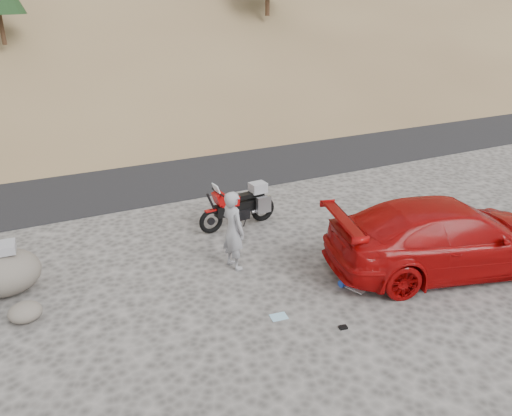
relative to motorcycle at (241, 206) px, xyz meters
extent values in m
plane|color=#403E3B|center=(-1.13, -3.04, -0.60)|extent=(140.00, 140.00, 0.00)
cube|color=black|center=(-1.13, 5.96, -0.60)|extent=(120.00, 7.00, 0.05)
cylinder|color=#342312|center=(-5.13, 10.96, 4.30)|extent=(0.17, 0.17, 1.40)
torus|color=black|center=(-0.94, -0.08, -0.25)|extent=(0.71, 0.19, 0.70)
cylinder|color=black|center=(-0.94, -0.08, -0.25)|extent=(0.22, 0.08, 0.21)
torus|color=black|center=(0.70, 0.06, -0.25)|extent=(0.75, 0.21, 0.74)
cylinder|color=black|center=(0.70, 0.06, -0.25)|extent=(0.24, 0.10, 0.23)
cylinder|color=black|center=(-0.85, -0.07, 0.14)|extent=(0.40, 0.10, 0.86)
cylinder|color=black|center=(-0.70, -0.06, 0.54)|extent=(0.10, 0.66, 0.05)
cube|color=black|center=(-0.14, -0.01, -0.02)|extent=(1.29, 0.37, 0.32)
cube|color=black|center=(-0.04, 0.00, -0.23)|extent=(0.50, 0.36, 0.30)
cube|color=#970808|center=(-0.39, -0.03, 0.25)|extent=(0.58, 0.37, 0.33)
cube|color=#970808|center=(-0.67, -0.06, 0.37)|extent=(0.35, 0.39, 0.37)
cube|color=silver|center=(-0.75, -0.06, 0.65)|extent=(0.15, 0.33, 0.27)
cube|color=black|center=(0.12, 0.01, 0.27)|extent=(0.60, 0.28, 0.13)
cube|color=black|center=(0.52, 0.05, 0.23)|extent=(0.39, 0.22, 0.11)
cube|color=#B1B1B5|center=(0.59, -0.22, 0.01)|extent=(0.43, 0.16, 0.48)
cube|color=#B1B1B5|center=(0.54, 0.33, 0.01)|extent=(0.43, 0.16, 0.48)
cube|color=gray|center=(0.54, 0.05, 0.44)|extent=(0.47, 0.40, 0.28)
cube|color=#970808|center=(-0.94, -0.08, 0.07)|extent=(0.33, 0.15, 0.04)
cylinder|color=black|center=(0.03, -0.19, -0.41)|extent=(0.04, 0.22, 0.39)
cylinder|color=#B1B1B5|center=(0.50, -0.10, -0.18)|extent=(0.49, 0.14, 0.14)
imported|color=gray|center=(-1.11, -2.03, -0.60)|extent=(0.60, 0.79, 1.93)
imported|color=#970808|center=(3.37, -4.28, -0.60)|extent=(6.15, 3.64, 1.67)
ellipsoid|color=#504B44|center=(-6.01, -0.90, -0.11)|extent=(1.79, 1.63, 0.98)
ellipsoid|color=#504B44|center=(-5.71, -2.20, -0.40)|extent=(0.84, 0.80, 0.39)
cube|color=white|center=(1.05, -4.06, -0.59)|extent=(0.63, 0.60, 0.02)
cylinder|color=#1A3BA0|center=(0.85, -3.88, -0.52)|extent=(0.44, 0.24, 0.17)
cylinder|color=#1A3BA0|center=(2.54, -4.87, -0.50)|extent=(0.08, 0.08, 0.21)
cube|color=black|center=(-0.16, -5.17, -0.58)|extent=(0.17, 0.14, 0.05)
cube|color=#8DBFD9|center=(-1.11, -4.30, -0.59)|extent=(0.36, 0.28, 0.01)
camera|label=1|loc=(-5.19, -11.65, 5.39)|focal=35.00mm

